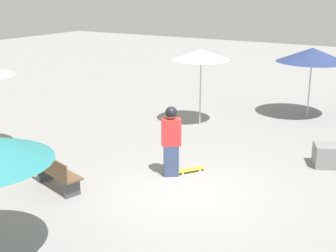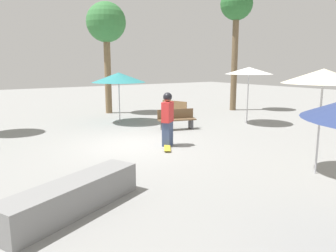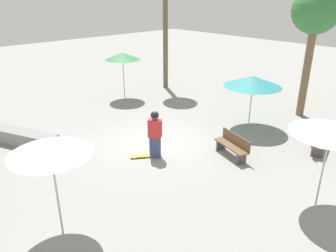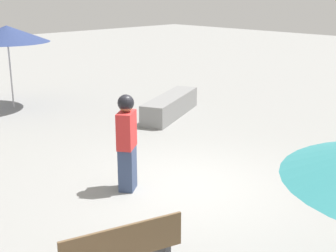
{
  "view_description": "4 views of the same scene",
  "coord_description": "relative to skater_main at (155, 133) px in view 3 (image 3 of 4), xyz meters",
  "views": [
    {
      "loc": [
        -8.88,
        -4.84,
        4.64
      ],
      "look_at": [
        0.69,
        0.95,
        1.28
      ],
      "focal_mm": 50.0,
      "sensor_mm": 36.0,
      "label": 1
    },
    {
      "loc": [
        9.56,
        -5.21,
        2.71
      ],
      "look_at": [
        0.68,
        0.82,
        0.69
      ],
      "focal_mm": 35.0,
      "sensor_mm": 36.0,
      "label": 2
    },
    {
      "loc": [
        7.71,
        9.12,
        5.78
      ],
      "look_at": [
        0.21,
        1.06,
        1.19
      ],
      "focal_mm": 35.0,
      "sensor_mm": 36.0,
      "label": 3
    },
    {
      "loc": [
        -5.62,
        5.94,
        3.6
      ],
      "look_at": [
        0.05,
        0.36,
        1.26
      ],
      "focal_mm": 50.0,
      "sensor_mm": 36.0,
      "label": 4
    }
  ],
  "objects": [
    {
      "name": "palm_tree_right",
      "position": [
        -8.2,
        1.54,
        3.83
      ],
      "size": [
        2.14,
        2.14,
        6.03
      ],
      "color": "brown",
      "rests_on": "ground_plane"
    },
    {
      "name": "skater_main",
      "position": [
        0.0,
        0.0,
        0.0
      ],
      "size": [
        0.49,
        0.55,
        1.81
      ],
      "rotation": [
        0.0,
        0.0,
        5.33
      ],
      "color": "#38476B",
      "rests_on": "ground_plane"
    },
    {
      "name": "ground_plane",
      "position": [
        -0.65,
        -0.83,
        -0.97
      ],
      "size": [
        60.0,
        60.0,
        0.0
      ],
      "primitive_type": "plane",
      "color": "gray"
    },
    {
      "name": "shade_umbrella_white",
      "position": [
        -1.44,
        5.43,
        1.46
      ],
      "size": [
        2.15,
        2.15,
        2.59
      ],
      "color": "#B7B7BC",
      "rests_on": "ground_plane"
    },
    {
      "name": "shade_umbrella_teal",
      "position": [
        -5.04,
        0.68,
        1.14
      ],
      "size": [
        2.5,
        2.5,
        2.34
      ],
      "color": "#B7B7BC",
      "rests_on": "ground_plane"
    },
    {
      "name": "skateboard",
      "position": [
        0.44,
        -0.31,
        -0.92
      ],
      "size": [
        0.78,
        0.61,
        0.07
      ],
      "rotation": [
        0.0,
        0.0,
        5.7
      ],
      "color": "gold",
      "rests_on": "ground_plane"
    },
    {
      "name": "bench_near",
      "position": [
        -2.14,
        1.91,
        -0.55
      ],
      "size": [
        0.87,
        1.66,
        0.85
      ],
      "rotation": [
        0.0,
        0.0,
        4.43
      ],
      "color": "#47474C",
      "rests_on": "ground_plane"
    },
    {
      "name": "shade_umbrella_cream",
      "position": [
        4.46,
        1.49,
        1.46
      ],
      "size": [
        1.96,
        1.96,
        2.61
      ],
      "color": "#B7B7BC",
      "rests_on": "ground_plane"
    },
    {
      "name": "concrete_ledge",
      "position": [
        3.18,
        -4.28,
        -0.68
      ],
      "size": [
        1.83,
        2.97,
        0.6
      ],
      "rotation": [
        0.0,
        0.0,
        1.99
      ],
      "color": "gray",
      "rests_on": "ground_plane"
    },
    {
      "name": "shade_umbrella_green",
      "position": [
        -3.41,
        -6.63,
        1.43
      ],
      "size": [
        1.93,
        1.93,
        2.6
      ],
      "color": "#B7B7BC",
      "rests_on": "ground_plane"
    },
    {
      "name": "bench_far",
      "position": [
        -4.96,
        3.9,
        -0.55
      ],
      "size": [
        1.66,
        0.85,
        0.85
      ],
      "rotation": [
        0.0,
        0.0,
        0.27
      ],
      "color": "#47474C",
      "rests_on": "ground_plane"
    }
  ]
}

